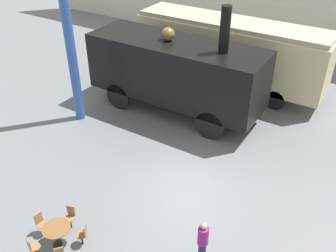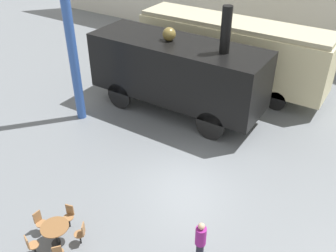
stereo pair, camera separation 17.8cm
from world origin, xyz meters
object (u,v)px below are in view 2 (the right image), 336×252
passenger_coach_vintage (232,50)px  cafe_table_near (55,230)px  cafe_chair_0 (31,245)px  steam_locomotive (177,70)px  visitor_person (200,240)px

passenger_coach_vintage → cafe_table_near: (0.16, -13.51, -1.63)m
cafe_table_near → cafe_chair_0: 0.83m
passenger_coach_vintage → cafe_table_near: 13.61m
steam_locomotive → visitor_person: bearing=-53.9°
passenger_coach_vintage → visitor_person: 12.41m
passenger_coach_vintage → cafe_table_near: passenger_coach_vintage is taller
passenger_coach_vintage → visitor_person: passenger_coach_vintage is taller
visitor_person → cafe_chair_0: bearing=-148.6°
passenger_coach_vintage → visitor_person: (4.37, -11.53, -1.40)m
cafe_chair_0 → visitor_person: (4.51, 2.75, 0.34)m
cafe_table_near → visitor_person: (4.21, 1.98, 0.23)m
cafe_table_near → cafe_chair_0: bearing=-111.4°
steam_locomotive → cafe_chair_0: (0.93, -10.21, -1.81)m
passenger_coach_vintage → steam_locomotive: steam_locomotive is taller
cafe_chair_0 → visitor_person: 5.30m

